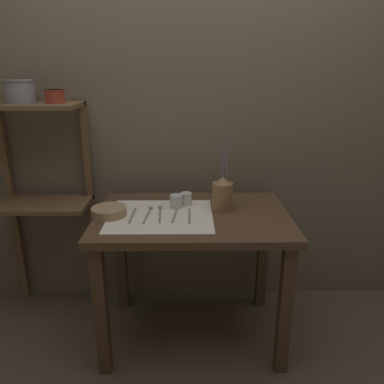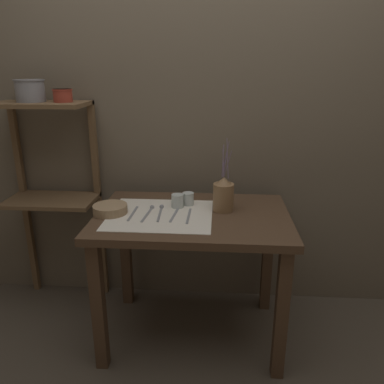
% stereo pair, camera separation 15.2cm
% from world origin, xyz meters
% --- Properties ---
extents(ground_plane, '(12.00, 12.00, 0.00)m').
position_xyz_m(ground_plane, '(0.00, 0.00, 0.00)').
color(ground_plane, brown).
extents(stone_wall_back, '(7.00, 0.06, 2.40)m').
position_xyz_m(stone_wall_back, '(0.00, 0.45, 1.20)').
color(stone_wall_back, '#6B5E4C').
rests_on(stone_wall_back, ground_plane).
extents(wooden_table, '(1.01, 0.69, 0.75)m').
position_xyz_m(wooden_table, '(0.00, 0.00, 0.63)').
color(wooden_table, '#4C3523').
rests_on(wooden_table, ground_plane).
extents(wooden_shelf_unit, '(0.53, 0.30, 1.30)m').
position_xyz_m(wooden_shelf_unit, '(-0.88, 0.29, 0.89)').
color(wooden_shelf_unit, brown).
rests_on(wooden_shelf_unit, ground_plane).
extents(linen_cloth, '(0.54, 0.46, 0.00)m').
position_xyz_m(linen_cloth, '(-0.17, -0.03, 0.75)').
color(linen_cloth, silver).
rests_on(linen_cloth, wooden_table).
extents(pitcher_with_flowers, '(0.11, 0.11, 0.39)m').
position_xyz_m(pitcher_with_flowers, '(0.16, 0.06, 0.84)').
color(pitcher_with_flowers, olive).
rests_on(pitcher_with_flowers, wooden_table).
extents(wooden_bowl, '(0.18, 0.18, 0.05)m').
position_xyz_m(wooden_bowl, '(-0.43, -0.03, 0.77)').
color(wooden_bowl, '#9E7F5B').
rests_on(wooden_bowl, wooden_table).
extents(glass_tumbler_near, '(0.07, 0.07, 0.07)m').
position_xyz_m(glass_tumbler_near, '(-0.09, 0.08, 0.79)').
color(glass_tumbler_near, silver).
rests_on(glass_tumbler_near, wooden_table).
extents(glass_tumbler_far, '(0.06, 0.06, 0.07)m').
position_xyz_m(glass_tumbler_far, '(-0.03, 0.13, 0.79)').
color(glass_tumbler_far, silver).
rests_on(glass_tumbler_far, wooden_table).
extents(fork_inner, '(0.02, 0.20, 0.00)m').
position_xyz_m(fork_inner, '(-0.31, -0.03, 0.76)').
color(fork_inner, gray).
rests_on(fork_inner, wooden_table).
extents(spoon_outer, '(0.04, 0.21, 0.02)m').
position_xyz_m(spoon_outer, '(-0.23, 0.02, 0.76)').
color(spoon_outer, gray).
rests_on(spoon_outer, wooden_table).
extents(spoon_inner, '(0.03, 0.21, 0.02)m').
position_xyz_m(spoon_inner, '(-0.17, 0.03, 0.76)').
color(spoon_inner, gray).
rests_on(spoon_inner, wooden_table).
extents(knife_center, '(0.03, 0.20, 0.00)m').
position_xyz_m(knife_center, '(-0.09, -0.03, 0.76)').
color(knife_center, gray).
rests_on(knife_center, wooden_table).
extents(fork_outer, '(0.01, 0.20, 0.00)m').
position_xyz_m(fork_outer, '(-0.02, -0.04, 0.76)').
color(fork_outer, gray).
rests_on(fork_outer, wooden_table).
extents(metal_pot_large, '(0.17, 0.17, 0.12)m').
position_xyz_m(metal_pot_large, '(-0.92, 0.25, 1.36)').
color(metal_pot_large, gray).
rests_on(metal_pot_large, wooden_shelf_unit).
extents(metal_pot_small, '(0.11, 0.11, 0.07)m').
position_xyz_m(metal_pot_small, '(-0.74, 0.25, 1.34)').
color(metal_pot_small, '#9E3828').
rests_on(metal_pot_small, wooden_shelf_unit).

